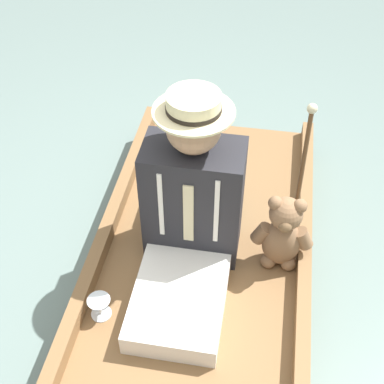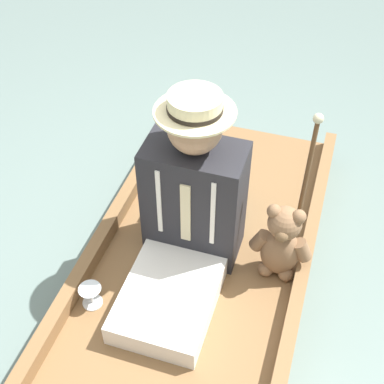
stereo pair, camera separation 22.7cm
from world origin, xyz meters
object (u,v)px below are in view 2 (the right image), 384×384
object	(u,v)px
teddy_bear	(281,243)
walking_cane	(305,182)
wine_glass	(91,293)
seated_person	(189,210)

from	to	relation	value
teddy_bear	walking_cane	size ratio (longest dim) A/B	0.54
walking_cane	wine_glass	bearing A→B (deg)	35.73
teddy_bear	seated_person	bearing A→B (deg)	6.49
seated_person	walking_cane	size ratio (longest dim) A/B	1.13
seated_person	wine_glass	xyz separation A→B (m)	(0.32, 0.37, -0.24)
seated_person	walking_cane	world-z (taller)	seated_person
wine_glass	teddy_bear	bearing A→B (deg)	-150.14
teddy_bear	walking_cane	bearing A→B (deg)	-108.13
teddy_bear	wine_glass	bearing A→B (deg)	29.86
wine_glass	walking_cane	bearing A→B (deg)	-144.27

